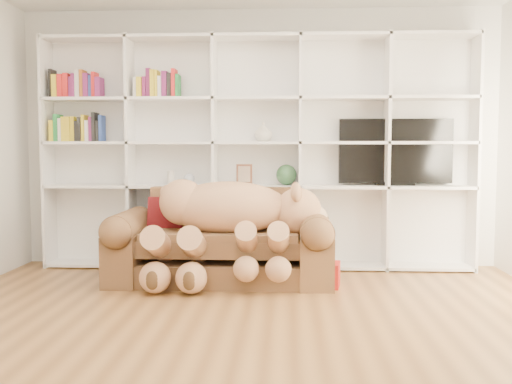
# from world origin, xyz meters

# --- Properties ---
(floor) EXTENTS (5.00, 5.00, 0.00)m
(floor) POSITION_xyz_m (0.00, 0.00, 0.00)
(floor) COLOR brown
(floor) RESTS_ON ground
(wall_back) EXTENTS (5.00, 0.02, 2.70)m
(wall_back) POSITION_xyz_m (0.00, 2.50, 1.35)
(wall_back) COLOR white
(wall_back) RESTS_ON floor
(wall_front) EXTENTS (5.00, 0.02, 2.70)m
(wall_front) POSITION_xyz_m (0.00, -2.50, 1.35)
(wall_front) COLOR white
(wall_front) RESTS_ON floor
(bookshelf) EXTENTS (4.43, 0.35, 2.40)m
(bookshelf) POSITION_xyz_m (-0.24, 2.36, 1.31)
(bookshelf) COLOR white
(bookshelf) RESTS_ON floor
(sofa) EXTENTS (2.05, 0.88, 0.86)m
(sofa) POSITION_xyz_m (-0.31, 1.71, 0.32)
(sofa) COLOR brown
(sofa) RESTS_ON floor
(teddy_bear) EXTENTS (1.64, 0.87, 0.95)m
(teddy_bear) POSITION_xyz_m (-0.22, 1.53, 0.61)
(teddy_bear) COLOR tan
(teddy_bear) RESTS_ON sofa
(throw_pillow) EXTENTS (0.34, 0.20, 0.35)m
(throw_pillow) POSITION_xyz_m (-0.86, 1.85, 0.60)
(throw_pillow) COLOR #580F11
(throw_pillow) RESTS_ON sofa
(gift_box) EXTENTS (0.31, 0.30, 0.22)m
(gift_box) POSITION_xyz_m (0.64, 1.51, 0.11)
(gift_box) COLOR #B11D17
(gift_box) RESTS_ON floor
(tv) EXTENTS (1.15, 0.18, 0.68)m
(tv) POSITION_xyz_m (1.42, 2.35, 1.20)
(tv) COLOR black
(tv) RESTS_ON bookshelf
(picture_frame) EXTENTS (0.17, 0.05, 0.20)m
(picture_frame) POSITION_xyz_m (-0.13, 2.30, 0.98)
(picture_frame) COLOR #532D1C
(picture_frame) RESTS_ON bookshelf
(green_vase) EXTENTS (0.21, 0.21, 0.21)m
(green_vase) POSITION_xyz_m (0.30, 2.30, 0.97)
(green_vase) COLOR #2D5934
(green_vase) RESTS_ON bookshelf
(figurine_tall) EXTENTS (0.10, 0.10, 0.15)m
(figurine_tall) POSITION_xyz_m (-0.90, 2.30, 0.94)
(figurine_tall) COLOR beige
(figurine_tall) RESTS_ON bookshelf
(figurine_short) EXTENTS (0.07, 0.07, 0.11)m
(figurine_short) POSITION_xyz_m (-0.89, 2.30, 0.92)
(figurine_short) COLOR beige
(figurine_short) RESTS_ON bookshelf
(snow_globe) EXTENTS (0.11, 0.11, 0.11)m
(snow_globe) POSITION_xyz_m (-0.71, 2.30, 0.93)
(snow_globe) COLOR silver
(snow_globe) RESTS_ON bookshelf
(shelf_vase) EXTENTS (0.20, 0.20, 0.19)m
(shelf_vase) POSITION_xyz_m (0.06, 2.30, 1.41)
(shelf_vase) COLOR beige
(shelf_vase) RESTS_ON bookshelf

